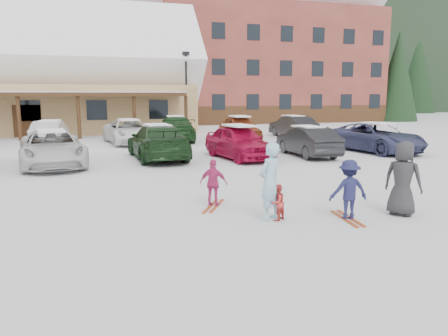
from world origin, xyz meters
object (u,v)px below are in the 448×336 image
object	(u,v)px
alpine_hotel	(246,43)
child_magenta	(214,183)
parked_car_5	(308,141)
parked_car_12	(240,128)
parked_car_10	(129,132)
parked_car_11	(176,129)
day_lodge	(5,81)
parked_car_9	(50,133)
child_navy	(349,190)
parked_car_3	(158,142)
adult_skier	(270,181)
parked_car_2	(52,148)
parked_car_4	(239,142)
lamp_post	(186,87)
bystander_dark	(403,179)
parked_car_13	(293,126)
toddler_red	(277,202)
parked_car_6	(376,138)

from	to	relation	value
alpine_hotel	child_magenta	bearing A→B (deg)	-111.07
parked_car_5	parked_car_12	world-z (taller)	parked_car_12
parked_car_10	parked_car_11	distance (m)	2.99
parked_car_11	parked_car_12	world-z (taller)	parked_car_11
day_lodge	parked_car_9	world-z (taller)	day_lodge
child_navy	child_magenta	size ratio (longest dim) A/B	1.13
parked_car_3	parked_car_12	distance (m)	9.06
adult_skier	parked_car_2	xyz separation A→B (m)	(-5.37, 9.74, -0.17)
child_magenta	parked_car_4	world-z (taller)	parked_car_4
child_magenta	adult_skier	bearing A→B (deg)	150.27
child_navy	parked_car_12	world-z (taller)	parked_car_12
child_magenta	parked_car_10	size ratio (longest dim) A/B	0.24
child_navy	parked_car_10	distance (m)	18.15
child_navy	parked_car_10	world-z (taller)	parked_car_10
lamp_post	child_navy	size ratio (longest dim) A/B	4.35
child_navy	parked_car_2	bearing A→B (deg)	-47.37
bystander_dark	parked_car_4	world-z (taller)	bystander_dark
parked_car_2	parked_car_10	bearing A→B (deg)	57.21
adult_skier	parked_car_13	world-z (taller)	adult_skier
bystander_dark	parked_car_3	size ratio (longest dim) A/B	0.34
child_navy	parked_car_10	size ratio (longest dim) A/B	0.27
parked_car_12	adult_skier	bearing A→B (deg)	-105.43
adult_skier	parked_car_5	xyz separation A→B (m)	(5.91, 9.36, -0.20)
toddler_red	parked_car_9	xyz separation A→B (m)	(-6.21, 18.07, 0.28)
lamp_post	parked_car_9	world-z (taller)	lamp_post
child_navy	parked_car_12	size ratio (longest dim) A/B	0.31
day_lodge	parked_car_12	world-z (taller)	day_lodge
toddler_red	child_magenta	distance (m)	1.96
lamp_post	parked_car_13	world-z (taller)	lamp_post
toddler_red	parked_car_11	distance (m)	18.09
bystander_dark	parked_car_13	distance (m)	19.74
child_magenta	bystander_dark	distance (m)	4.60
child_navy	alpine_hotel	bearing A→B (deg)	-98.71
bystander_dark	parked_car_10	bearing A→B (deg)	-20.36
lamp_post	child_magenta	bearing A→B (deg)	-100.59
adult_skier	parked_car_10	distance (m)	17.40
lamp_post	child_magenta	xyz separation A→B (m)	(-4.18, -22.38, -2.82)
parked_car_2	toddler_red	bearing A→B (deg)	-67.53
child_navy	parked_car_2	xyz separation A→B (m)	(-7.12, 10.24, 0.03)
parked_car_4	toddler_red	bearing A→B (deg)	-112.28
child_magenta	parked_car_3	xyz separation A→B (m)	(-0.08, 8.93, 0.15)
parked_car_6	parked_car_9	bearing A→B (deg)	144.23
parked_car_4	parked_car_10	size ratio (longest dim) A/B	0.87
parked_car_5	alpine_hotel	bearing A→B (deg)	-103.27
toddler_red	child_magenta	bearing A→B (deg)	-89.17
alpine_hotel	parked_car_11	size ratio (longest dim) A/B	5.87
lamp_post	bystander_dark	world-z (taller)	lamp_post
alpine_hotel	toddler_red	size ratio (longest dim) A/B	37.25
toddler_red	child_magenta	xyz separation A→B (m)	(-1.05, 1.64, 0.20)
day_lodge	parked_car_11	world-z (taller)	day_lodge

